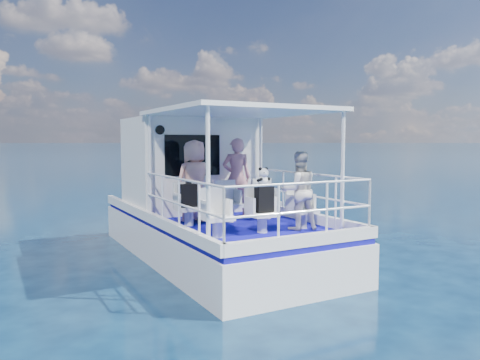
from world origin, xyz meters
The scene contains 20 objects.
ground centered at (0.00, 0.00, 0.00)m, with size 2000.00×2000.00×0.00m, color #071C34.
hull centered at (0.00, 1.00, 0.00)m, with size 3.00×7.00×1.60m, color white.
deck centered at (0.00, 1.00, 0.85)m, with size 2.90×6.90×0.10m, color #0D0985.
cabin centered at (0.00, 2.30, 2.00)m, with size 2.85×2.00×2.20m, color white.
canopy centered at (0.00, -0.20, 3.14)m, with size 3.00×3.20×0.08m, color white.
canopy_posts centered at (0.00, -0.25, 2.00)m, with size 2.77×2.97×2.20m.
railings centered at (0.00, -0.58, 1.40)m, with size 2.84×3.59×1.00m, color white, non-canonical shape.
seat_port_fwd centered at (-0.90, 0.20, 1.09)m, with size 0.48×0.46×0.38m, color silver.
seat_center_fwd centered at (0.00, 0.20, 1.09)m, with size 0.48×0.46×0.38m, color silver.
seat_stbd_fwd centered at (0.90, 0.20, 1.09)m, with size 0.48×0.46×0.38m, color silver.
seat_port_aft centered at (-0.90, -1.10, 1.09)m, with size 0.48×0.46×0.38m, color silver.
seat_center_aft centered at (0.00, -1.10, 1.09)m, with size 0.48×0.46×0.38m, color silver.
seat_stbd_aft centered at (0.90, -1.10, 1.09)m, with size 0.48×0.46×0.38m, color silver.
passenger_port_fwd centered at (-0.61, 0.59, 1.74)m, with size 0.63×0.45×1.69m, color #D7988B.
passenger_stbd_fwd centered at (0.53, 0.89, 1.76)m, with size 0.63×0.41×1.73m, color #CB838E.
passenger_stbd_aft centered at (0.77, -1.16, 1.64)m, with size 0.72×0.56×1.47m, color silver.
backpack_port centered at (-0.93, 0.18, 1.50)m, with size 0.34×0.19×0.44m, color black.
backpack_center centered at (0.01, -1.16, 1.52)m, with size 0.32×0.18×0.48m, color black.
compact_camera centered at (-0.92, 0.16, 1.76)m, with size 0.10×0.06×0.06m, color black.
panda centered at (-0.01, -1.15, 1.92)m, with size 0.22×0.18×0.33m, color silver, non-canonical shape.
Camera 1 is at (-4.36, -8.29, 2.55)m, focal length 35.00 mm.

